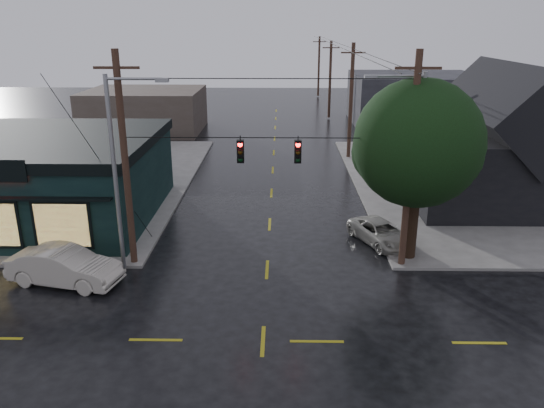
{
  "coord_description": "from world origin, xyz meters",
  "views": [
    {
      "loc": [
        0.62,
        -16.93,
        11.22
      ],
      "look_at": [
        0.24,
        5.85,
        3.38
      ],
      "focal_mm": 35.0,
      "sensor_mm": 36.0,
      "label": 1
    }
  ],
  "objects_px": {
    "corner_tree": "(418,144)",
    "sedan_cream": "(64,267)",
    "utility_pole_nw": "(135,264)",
    "suv_silver": "(381,233)",
    "utility_pole_ne": "(401,266)"
  },
  "relations": [
    {
      "from": "corner_tree",
      "to": "sedan_cream",
      "type": "height_order",
      "value": "corner_tree"
    },
    {
      "from": "utility_pole_nw",
      "to": "suv_silver",
      "type": "relative_size",
      "value": 2.36
    },
    {
      "from": "utility_pole_ne",
      "to": "suv_silver",
      "type": "bearing_deg",
      "value": 100.14
    },
    {
      "from": "utility_pole_ne",
      "to": "sedan_cream",
      "type": "relative_size",
      "value": 1.99
    },
    {
      "from": "corner_tree",
      "to": "suv_silver",
      "type": "bearing_deg",
      "value": 117.23
    },
    {
      "from": "utility_pole_nw",
      "to": "sedan_cream",
      "type": "relative_size",
      "value": 1.99
    },
    {
      "from": "utility_pole_ne",
      "to": "sedan_cream",
      "type": "xyz_separation_m",
      "value": [
        -15.55,
        -2.06,
        0.84
      ]
    },
    {
      "from": "suv_silver",
      "to": "utility_pole_nw",
      "type": "bearing_deg",
      "value": 168.42
    },
    {
      "from": "sedan_cream",
      "to": "utility_pole_nw",
      "type": "bearing_deg",
      "value": -38.19
    },
    {
      "from": "corner_tree",
      "to": "sedan_cream",
      "type": "relative_size",
      "value": 1.71
    },
    {
      "from": "utility_pole_nw",
      "to": "utility_pole_ne",
      "type": "bearing_deg",
      "value": 0.0
    },
    {
      "from": "corner_tree",
      "to": "utility_pole_ne",
      "type": "bearing_deg",
      "value": -120.39
    },
    {
      "from": "utility_pole_nw",
      "to": "sedan_cream",
      "type": "height_order",
      "value": "utility_pole_nw"
    },
    {
      "from": "corner_tree",
      "to": "utility_pole_ne",
      "type": "distance_m",
      "value": 5.93
    },
    {
      "from": "corner_tree",
      "to": "suv_silver",
      "type": "xyz_separation_m",
      "value": [
        -1.0,
        1.94,
        -5.25
      ]
    }
  ]
}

